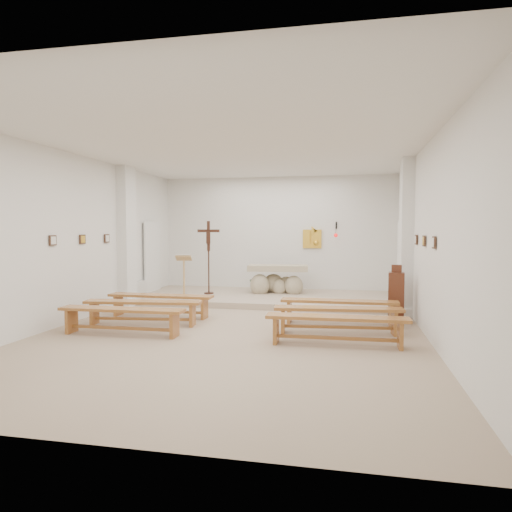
% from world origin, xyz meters
% --- Properties ---
extents(ground, '(7.00, 10.00, 0.00)m').
position_xyz_m(ground, '(0.00, 0.00, 0.00)').
color(ground, tan).
rests_on(ground, ground).
extents(wall_left, '(0.02, 10.00, 3.50)m').
position_xyz_m(wall_left, '(-3.49, 0.00, 1.75)').
color(wall_left, silver).
rests_on(wall_left, ground).
extents(wall_right, '(0.02, 10.00, 3.50)m').
position_xyz_m(wall_right, '(3.49, 0.00, 1.75)').
color(wall_right, silver).
rests_on(wall_right, ground).
extents(wall_back, '(7.00, 0.02, 3.50)m').
position_xyz_m(wall_back, '(0.00, 4.99, 1.75)').
color(wall_back, silver).
rests_on(wall_back, ground).
extents(ceiling, '(7.00, 10.00, 0.02)m').
position_xyz_m(ceiling, '(0.00, 0.00, 3.49)').
color(ceiling, silver).
rests_on(ceiling, wall_back).
extents(sanctuary_platform, '(6.98, 3.00, 0.15)m').
position_xyz_m(sanctuary_platform, '(0.00, 3.50, 0.07)').
color(sanctuary_platform, tan).
rests_on(sanctuary_platform, ground).
extents(pilaster_left, '(0.26, 0.55, 3.50)m').
position_xyz_m(pilaster_left, '(-3.37, 2.00, 1.75)').
color(pilaster_left, white).
rests_on(pilaster_left, ground).
extents(pilaster_right, '(0.26, 0.55, 3.50)m').
position_xyz_m(pilaster_right, '(3.37, 2.00, 1.75)').
color(pilaster_right, white).
rests_on(pilaster_right, ground).
extents(gold_wall_relief, '(0.55, 0.04, 0.55)m').
position_xyz_m(gold_wall_relief, '(1.05, 4.96, 1.65)').
color(gold_wall_relief, gold).
rests_on(gold_wall_relief, wall_back).
extents(sanctuary_lamp, '(0.11, 0.36, 0.44)m').
position_xyz_m(sanctuary_lamp, '(1.75, 4.71, 1.81)').
color(sanctuary_lamp, black).
rests_on(sanctuary_lamp, wall_back).
extents(station_frame_left_front, '(0.03, 0.20, 0.20)m').
position_xyz_m(station_frame_left_front, '(-3.47, -0.80, 1.72)').
color(station_frame_left_front, '#412A1C').
rests_on(station_frame_left_front, wall_left).
extents(station_frame_left_mid, '(0.03, 0.20, 0.20)m').
position_xyz_m(station_frame_left_mid, '(-3.47, 0.20, 1.72)').
color(station_frame_left_mid, '#412A1C').
rests_on(station_frame_left_mid, wall_left).
extents(station_frame_left_rear, '(0.03, 0.20, 0.20)m').
position_xyz_m(station_frame_left_rear, '(-3.47, 1.20, 1.72)').
color(station_frame_left_rear, '#412A1C').
rests_on(station_frame_left_rear, wall_left).
extents(station_frame_right_front, '(0.03, 0.20, 0.20)m').
position_xyz_m(station_frame_right_front, '(3.47, -0.80, 1.72)').
color(station_frame_right_front, '#412A1C').
rests_on(station_frame_right_front, wall_right).
extents(station_frame_right_mid, '(0.03, 0.20, 0.20)m').
position_xyz_m(station_frame_right_mid, '(3.47, 0.20, 1.72)').
color(station_frame_right_mid, '#412A1C').
rests_on(station_frame_right_mid, wall_right).
extents(station_frame_right_rear, '(0.03, 0.20, 0.20)m').
position_xyz_m(station_frame_right_rear, '(3.47, 1.20, 1.72)').
color(station_frame_right_rear, '#412A1C').
rests_on(station_frame_right_rear, wall_right).
extents(radiator_left, '(0.10, 0.85, 0.52)m').
position_xyz_m(radiator_left, '(-3.43, 2.70, 0.27)').
color(radiator_left, silver).
rests_on(radiator_left, ground).
extents(radiator_right, '(0.10, 0.85, 0.52)m').
position_xyz_m(radiator_right, '(3.43, 2.70, 0.27)').
color(radiator_right, silver).
rests_on(radiator_right, ground).
extents(altar, '(1.72, 0.81, 0.86)m').
position_xyz_m(altar, '(0.16, 3.95, 0.48)').
color(altar, '#B5A98A').
rests_on(altar, sanctuary_platform).
extents(lectern, '(0.47, 0.42, 1.14)m').
position_xyz_m(lectern, '(-2.14, 2.74, 0.71)').
color(lectern, '#DEB76C').
rests_on(lectern, sanctuary_platform).
extents(crucifix_stand, '(0.61, 0.26, 2.01)m').
position_xyz_m(crucifix_stand, '(-1.67, 3.42, 1.31)').
color(crucifix_stand, '#361D11').
rests_on(crucifix_stand, sanctuary_platform).
extents(potted_plant, '(0.55, 0.52, 0.47)m').
position_xyz_m(potted_plant, '(-0.49, 4.20, 0.39)').
color(potted_plant, '#295A24').
rests_on(potted_plant, sanctuary_platform).
extents(donation_pedestal, '(0.35, 0.35, 1.19)m').
position_xyz_m(donation_pedestal, '(3.10, 1.25, 0.53)').
color(donation_pedestal, '#512A17').
rests_on(donation_pedestal, ground).
extents(bench_left_front, '(2.35, 0.39, 0.50)m').
position_xyz_m(bench_left_front, '(-1.94, 0.73, 0.37)').
color(bench_left_front, '#A05E2E').
rests_on(bench_left_front, ground).
extents(bench_right_front, '(2.35, 0.40, 0.50)m').
position_xyz_m(bench_right_front, '(1.94, 0.73, 0.37)').
color(bench_right_front, '#A05E2E').
rests_on(bench_right_front, ground).
extents(bench_left_second, '(2.38, 0.65, 0.50)m').
position_xyz_m(bench_left_second, '(-1.94, -0.15, 0.37)').
color(bench_left_second, '#A05E2E').
rests_on(bench_left_second, ground).
extents(bench_right_second, '(2.37, 0.60, 0.50)m').
position_xyz_m(bench_right_second, '(1.94, -0.15, 0.37)').
color(bench_right_second, '#A05E2E').
rests_on(bench_right_second, ground).
extents(bench_left_third, '(2.35, 0.41, 0.50)m').
position_xyz_m(bench_left_third, '(-1.94, -1.02, 0.37)').
color(bench_left_third, '#A05E2E').
rests_on(bench_left_third, ground).
extents(bench_right_third, '(2.36, 0.42, 0.50)m').
position_xyz_m(bench_right_third, '(1.94, -1.02, 0.37)').
color(bench_right_third, '#A05E2E').
rests_on(bench_right_third, ground).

